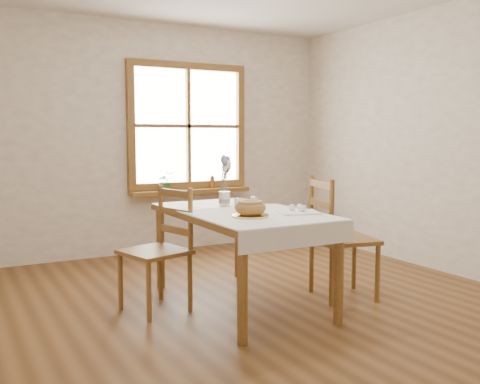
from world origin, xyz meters
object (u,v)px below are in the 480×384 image
Objects in this scene: chair_right at (344,238)px; flower_vase at (224,199)px; bread_plate at (250,216)px; chair_left at (155,250)px; dining_table at (240,222)px.

chair_right is 1.05m from flower_vase.
bread_plate is (-0.96, -0.11, 0.27)m from chair_right.
chair_left reaches higher than flower_vase.
chair_right is 1.00m from bread_plate.
chair_right is 9.36× the size of flower_vase.
chair_left is 8.82× the size of flower_vase.
chair_left is at bearing 164.13° from dining_table.
dining_table is at bearing 58.58° from chair_left.
flower_vase reaches higher than dining_table.
chair_left is at bearing 134.63° from bread_plate.
flower_vase is (0.17, 0.74, 0.04)m from bread_plate.
chair_right is at bearing -38.60° from flower_vase.
chair_right is (1.49, -0.43, 0.03)m from chair_left.
flower_vase is (0.70, 0.20, 0.33)m from chair_left.
chair_right is 3.87× the size of bread_plate.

